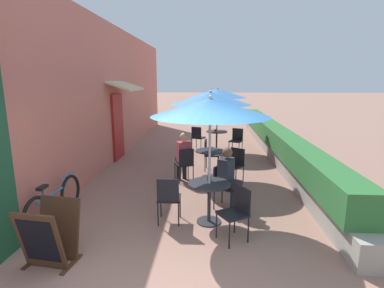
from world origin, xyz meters
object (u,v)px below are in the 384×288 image
cafe_chair_near_back (237,209)px  bicycle_leaning (54,202)px  coffee_cup_near (209,178)px  cafe_chair_mid_back (209,152)px  patio_umbrella_far (217,93)px  patio_table_mid (210,158)px  cafe_chair_mid_left (185,162)px  cafe_chair_far_right (198,136)px  patio_umbrella_mid (211,98)px  seated_patron_near_left (228,176)px  patio_umbrella_near (210,107)px  cafe_chair_far_left (237,139)px  coffee_cup_far (215,130)px  coffee_cup_mid (213,149)px  menu_board (50,235)px  seated_patron_mid_left (183,155)px  cafe_chair_near_left (223,183)px  patio_table_near (209,195)px  cafe_chair_mid_right (235,163)px  cafe_chair_near_right (169,196)px  patio_table_far (217,137)px

cafe_chair_near_back → bicycle_leaning: size_ratio=0.48×
cafe_chair_near_back → coffee_cup_near: 0.86m
cafe_chair_mid_back → patio_umbrella_far: patio_umbrella_far is taller
patio_table_mid → cafe_chair_mid_left: size_ratio=0.86×
cafe_chair_mid_back → cafe_chair_far_right: same height
coffee_cup_near → patio_umbrella_mid: (0.01, 2.39, 1.28)m
seated_patron_near_left → patio_umbrella_far: patio_umbrella_far is taller
patio_umbrella_near → cafe_chair_far_left: bearing=80.1°
cafe_chair_mid_back → coffee_cup_far: bearing=-180.0°
seated_patron_near_left → coffee_cup_mid: (-0.30, 1.91, 0.10)m
patio_table_mid → menu_board: bearing=-119.4°
seated_patron_mid_left → cafe_chair_near_left: bearing=-84.2°
cafe_chair_far_right → patio_umbrella_far: bearing=6.1°
seated_patron_near_left → coffee_cup_far: seated_patron_near_left is taller
patio_table_near → cafe_chair_near_back: 0.72m
cafe_chair_mid_right → menu_board: bearing=86.7°
cafe_chair_near_right → menu_board: 1.95m
cafe_chair_mid_right → cafe_chair_near_back: bearing=121.2°
coffee_cup_near → cafe_chair_mid_back: cafe_chair_mid_back is taller
cafe_chair_mid_right → cafe_chair_mid_back: (-0.64, 1.07, 0.00)m
coffee_cup_near → cafe_chair_mid_left: (-0.61, 2.02, -0.27)m
patio_table_far → patio_umbrella_far: 1.54m
cafe_chair_near_back → cafe_chair_near_left: bearing=-23.9°
patio_table_far → cafe_chair_mid_right: bearing=-83.2°
patio_umbrella_near → cafe_chair_mid_left: bearing=106.0°
cafe_chair_mid_right → coffee_cup_mid: (-0.56, 0.36, 0.27)m
patio_umbrella_mid → cafe_chair_mid_right: size_ratio=2.61×
coffee_cup_near → cafe_chair_mid_right: cafe_chair_mid_right is taller
cafe_chair_near_left → menu_board: menu_board is taller
seated_patron_near_left → coffee_cup_far: bearing=-149.3°
cafe_chair_mid_back → menu_board: bearing=-20.1°
seated_patron_near_left → patio_table_far: size_ratio=1.67×
patio_table_near → coffee_cup_far: size_ratio=8.30×
seated_patron_mid_left → bicycle_leaning: 3.20m
patio_table_near → menu_board: size_ratio=0.86×
cafe_chair_near_right → patio_umbrella_mid: 3.12m
cafe_chair_mid_left → patio_table_near: bearing=-98.8°
cafe_chair_mid_left → patio_umbrella_near: bearing=-98.8°
patio_umbrella_far → coffee_cup_far: patio_umbrella_far is taller
patio_table_mid → coffee_cup_mid: coffee_cup_mid is taller
cafe_chair_near_back → cafe_chair_mid_back: same height
patio_table_mid → bicycle_leaning: size_ratio=0.42×
coffee_cup_near → menu_board: bearing=-145.6°
patio_table_far → menu_board: size_ratio=0.86×
patio_table_far → cafe_chair_far_left: bearing=-17.0°
patio_table_near → cafe_chair_mid_right: cafe_chair_mid_right is taller
patio_umbrella_far → coffee_cup_far: bearing=-125.6°
patio_table_far → cafe_chair_far_right: bearing=163.0°
seated_patron_mid_left → menu_board: size_ratio=1.43×
cafe_chair_mid_left → cafe_chair_far_right: size_ratio=1.00×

